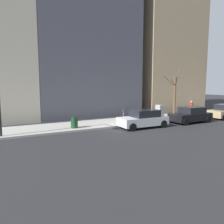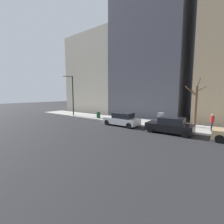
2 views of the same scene
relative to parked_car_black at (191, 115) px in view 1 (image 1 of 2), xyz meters
The scene contains 11 objects.
ground_plane 6.82m from the parked_car_black, 79.81° to the left, with size 120.00×120.00×0.00m, color #232326.
sidewalk 7.43m from the parked_car_black, 64.38° to the left, with size 4.00×36.00×0.15m, color #9E9B93.
parked_car_black is the anchor object (origin of this frame).
parked_car_silver 5.53m from the parked_car_black, 88.15° to the left, with size 2.01×4.24×1.52m.
parking_meter 6.80m from the parked_car_black, 75.95° to the left, with size 0.14×0.10×1.35m.
utility_box 3.04m from the parked_car_black, 34.71° to the left, with size 0.83×0.61×1.43m.
bare_tree 4.47m from the parked_car_black, 21.92° to the right, with size 1.32×2.14×5.23m.
trash_bin 11.17m from the parked_car_black, 79.17° to the left, with size 0.56×0.56×0.90m, color #14381E.
pedestrian_near_meter 4.24m from the parked_car_black, 48.70° to the right, with size 0.40×0.36×1.66m.
office_tower_left 16.99m from the parked_car_black, 25.55° to the right, with size 9.75×9.75×23.75m, color tan.
office_block_center 18.96m from the parked_car_black, 28.31° to the left, with size 11.83×11.83×26.31m, color #4C4C56.
Camera 1 is at (-15.85, 9.92, 3.65)m, focal length 35.00 mm.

